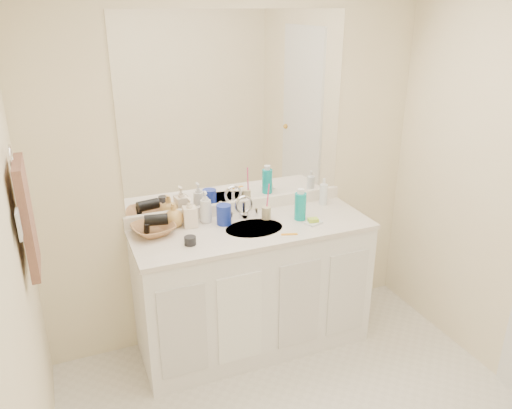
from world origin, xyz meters
name	(u,v)px	position (x,y,z in m)	size (l,w,h in m)	color
wall_back	(237,166)	(0.00, 1.30, 1.20)	(2.60, 0.02, 2.40)	#FDEEC6
wall_left	(10,317)	(-1.30, 0.00, 1.20)	(0.02, 2.60, 2.40)	#FDEEC6
vanity_cabinet	(253,289)	(0.00, 1.02, 0.42)	(1.50, 0.55, 0.85)	white
countertop	(253,229)	(0.00, 1.02, 0.86)	(1.52, 0.57, 0.03)	silver
backsplash	(238,207)	(0.00, 1.29, 0.92)	(1.52, 0.03, 0.08)	white
sink_basin	(254,230)	(0.00, 1.00, 0.87)	(0.37, 0.37, 0.02)	#B4A89D
faucet	(244,210)	(0.00, 1.18, 0.94)	(0.02, 0.02, 0.11)	silver
mirror	(237,111)	(0.00, 1.29, 1.56)	(1.48, 0.01, 1.20)	white
blue_mug	(224,215)	(-0.15, 1.14, 0.94)	(0.09, 0.09, 0.13)	#172CA1
tan_cup	(266,213)	(0.13, 1.11, 0.92)	(0.06, 0.06, 0.08)	#C1B388
toothbrush	(268,197)	(0.14, 1.11, 1.03)	(0.01, 0.01, 0.19)	#FB4282
mouthwash_bottle	(300,206)	(0.33, 1.02, 0.97)	(0.08, 0.08, 0.18)	#0DA1A1
clear_pump_bottle	(323,194)	(0.60, 1.19, 0.95)	(0.05, 0.05, 0.15)	white
soap_dish	(313,223)	(0.37, 0.93, 0.89)	(0.10, 0.08, 0.01)	white
green_soap	(313,220)	(0.37, 0.93, 0.90)	(0.06, 0.05, 0.02)	#ACD634
orange_comb	(289,234)	(0.16, 0.83, 0.88)	(0.10, 0.02, 0.00)	orange
dark_jar	(190,241)	(-0.43, 0.93, 0.90)	(0.07, 0.07, 0.05)	black
soap_bottle_white	(206,207)	(-0.25, 1.21, 0.98)	(0.08, 0.08, 0.21)	silver
soap_bottle_cream	(190,212)	(-0.36, 1.19, 0.98)	(0.09, 0.09, 0.19)	#FFEBCF
soap_bottle_yellow	(174,215)	(-0.46, 1.22, 0.96)	(0.12, 0.12, 0.16)	tan
wicker_basket	(154,229)	(-0.60, 1.16, 0.91)	(0.25, 0.25, 0.06)	#99663D
hair_dryer	(156,220)	(-0.58, 1.16, 0.97)	(0.07, 0.07, 0.14)	black
towel_ring	(11,157)	(-1.27, 0.77, 1.55)	(0.11, 0.11, 0.01)	silver
hand_towel	(27,217)	(-1.25, 0.77, 1.25)	(0.04, 0.32, 0.55)	brown
switch_plate	(19,225)	(-1.27, 0.57, 1.30)	(0.01, 0.09, 0.13)	silver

